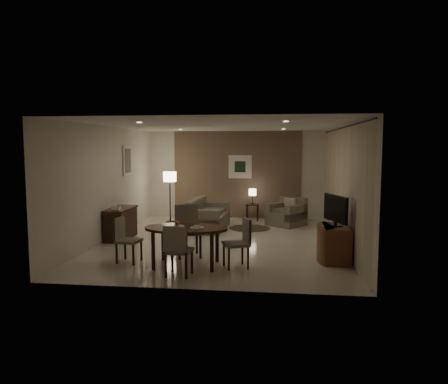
# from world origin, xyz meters

# --- Properties ---
(room_shell) EXTENTS (5.50, 7.00, 2.70)m
(room_shell) POSITION_xyz_m (0.00, 0.40, 1.35)
(room_shell) COLOR beige
(room_shell) RESTS_ON ground
(taupe_accent) EXTENTS (3.96, 0.03, 2.70)m
(taupe_accent) POSITION_xyz_m (0.00, 3.48, 1.35)
(taupe_accent) COLOR brown
(taupe_accent) RESTS_ON wall_back
(curtain_wall) EXTENTS (0.08, 6.70, 2.58)m
(curtain_wall) POSITION_xyz_m (2.68, 0.00, 1.32)
(curtain_wall) COLOR beige
(curtain_wall) RESTS_ON wall_right
(curtain_rod) EXTENTS (0.03, 6.80, 0.03)m
(curtain_rod) POSITION_xyz_m (2.68, 0.00, 2.64)
(curtain_rod) COLOR black
(curtain_rod) RESTS_ON wall_right
(art_back_frame) EXTENTS (0.72, 0.03, 0.72)m
(art_back_frame) POSITION_xyz_m (0.10, 3.46, 1.60)
(art_back_frame) COLOR silver
(art_back_frame) RESTS_ON wall_back
(art_back_canvas) EXTENTS (0.34, 0.01, 0.34)m
(art_back_canvas) POSITION_xyz_m (0.10, 3.44, 1.60)
(art_back_canvas) COLOR black
(art_back_canvas) RESTS_ON wall_back
(art_left_frame) EXTENTS (0.03, 0.60, 0.80)m
(art_left_frame) POSITION_xyz_m (-2.72, 1.20, 1.85)
(art_left_frame) COLOR silver
(art_left_frame) RESTS_ON wall_left
(art_left_canvas) EXTENTS (0.01, 0.46, 0.64)m
(art_left_canvas) POSITION_xyz_m (-2.71, 1.20, 1.85)
(art_left_canvas) COLOR gray
(art_left_canvas) RESTS_ON wall_left
(downlight_nl) EXTENTS (0.10, 0.10, 0.01)m
(downlight_nl) POSITION_xyz_m (-1.40, -1.80, 2.69)
(downlight_nl) COLOR white
(downlight_nl) RESTS_ON ceiling
(downlight_nr) EXTENTS (0.10, 0.10, 0.01)m
(downlight_nr) POSITION_xyz_m (1.40, -1.80, 2.69)
(downlight_nr) COLOR white
(downlight_nr) RESTS_ON ceiling
(downlight_fl) EXTENTS (0.10, 0.10, 0.01)m
(downlight_fl) POSITION_xyz_m (-1.40, 1.80, 2.69)
(downlight_fl) COLOR white
(downlight_fl) RESTS_ON ceiling
(downlight_fr) EXTENTS (0.10, 0.10, 0.01)m
(downlight_fr) POSITION_xyz_m (1.40, 1.80, 2.69)
(downlight_fr) COLOR white
(downlight_fr) RESTS_ON ceiling
(console_desk) EXTENTS (0.48, 1.20, 0.75)m
(console_desk) POSITION_xyz_m (-2.49, 0.00, 0.38)
(console_desk) COLOR #432215
(console_desk) RESTS_ON floor
(telephone) EXTENTS (0.20, 0.14, 0.09)m
(telephone) POSITION_xyz_m (-2.49, -0.30, 0.80)
(telephone) COLOR white
(telephone) RESTS_ON console_desk
(tv_cabinet) EXTENTS (0.48, 0.90, 0.70)m
(tv_cabinet) POSITION_xyz_m (2.40, -1.50, 0.35)
(tv_cabinet) COLOR brown
(tv_cabinet) RESTS_ON floor
(flat_tv) EXTENTS (0.36, 0.85, 0.60)m
(flat_tv) POSITION_xyz_m (2.38, -1.50, 1.02)
(flat_tv) COLOR black
(flat_tv) RESTS_ON tv_cabinet
(dining_table) EXTENTS (1.56, 0.97, 0.73)m
(dining_table) POSITION_xyz_m (-0.42, -2.17, 0.37)
(dining_table) COLOR #432215
(dining_table) RESTS_ON floor
(chair_near) EXTENTS (0.47, 0.47, 0.90)m
(chair_near) POSITION_xyz_m (-0.41, -2.81, 0.45)
(chair_near) COLOR #78735C
(chair_near) RESTS_ON floor
(chair_far) EXTENTS (0.65, 0.65, 1.04)m
(chair_far) POSITION_xyz_m (-0.52, -1.49, 0.52)
(chair_far) COLOR #78735C
(chair_far) RESTS_ON floor
(chair_left) EXTENTS (0.47, 0.47, 0.86)m
(chair_left) POSITION_xyz_m (-1.57, -2.06, 0.43)
(chair_left) COLOR #78735C
(chair_left) RESTS_ON floor
(chair_right) EXTENTS (0.57, 0.57, 0.91)m
(chair_right) POSITION_xyz_m (0.51, -2.17, 0.45)
(chair_right) COLOR #78735C
(chair_right) RESTS_ON floor
(plate_a) EXTENTS (0.26, 0.26, 0.02)m
(plate_a) POSITION_xyz_m (-0.60, -2.12, 0.74)
(plate_a) COLOR white
(plate_a) RESTS_ON dining_table
(plate_b) EXTENTS (0.26, 0.26, 0.02)m
(plate_b) POSITION_xyz_m (-0.20, -2.22, 0.74)
(plate_b) COLOR white
(plate_b) RESTS_ON dining_table
(fruit_apple) EXTENTS (0.09, 0.09, 0.09)m
(fruit_apple) POSITION_xyz_m (-0.60, -2.12, 0.79)
(fruit_apple) COLOR #994311
(fruit_apple) RESTS_ON plate_a
(napkin) EXTENTS (0.12, 0.08, 0.03)m
(napkin) POSITION_xyz_m (-0.20, -2.22, 0.76)
(napkin) COLOR white
(napkin) RESTS_ON plate_b
(round_rug) EXTENTS (1.12, 1.12, 0.01)m
(round_rug) POSITION_xyz_m (0.51, 1.72, 0.01)
(round_rug) COLOR #453E27
(round_rug) RESTS_ON floor
(sofa) EXTENTS (1.80, 0.97, 0.82)m
(sofa) POSITION_xyz_m (-0.57, 1.44, 0.41)
(sofa) COLOR #78735C
(sofa) RESTS_ON floor
(armchair) EXTENTS (1.21, 1.20, 0.78)m
(armchair) POSITION_xyz_m (1.51, 2.29, 0.39)
(armchair) COLOR #78735C
(armchair) RESTS_ON floor
(side_table) EXTENTS (0.40, 0.40, 0.51)m
(side_table) POSITION_xyz_m (0.51, 3.02, 0.25)
(side_table) COLOR #331911
(side_table) RESTS_ON floor
(table_lamp) EXTENTS (0.22, 0.22, 0.50)m
(table_lamp) POSITION_xyz_m (0.51, 3.02, 0.76)
(table_lamp) COLOR #FFEAC1
(table_lamp) RESTS_ON side_table
(floor_lamp) EXTENTS (0.38, 0.38, 1.49)m
(floor_lamp) POSITION_xyz_m (-1.88, 2.44, 0.74)
(floor_lamp) COLOR #FFE5B7
(floor_lamp) RESTS_ON floor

